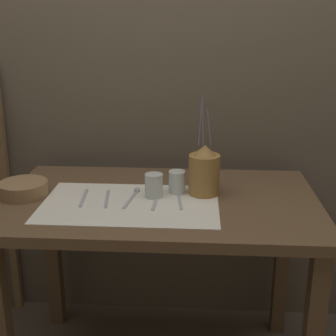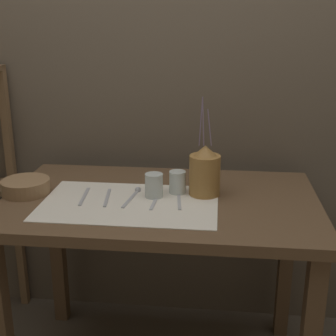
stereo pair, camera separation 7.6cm
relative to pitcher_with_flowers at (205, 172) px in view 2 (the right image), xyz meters
name	(u,v)px [view 2 (the right image)]	position (x,y,z in m)	size (l,w,h in m)	color
stone_wall_back	(173,75)	(-0.17, 0.43, 0.32)	(7.00, 0.06, 2.40)	brown
wooden_table	(160,225)	(-0.17, -0.05, -0.21)	(1.20, 0.73, 0.79)	brown
linen_cloth	(129,203)	(-0.27, -0.12, -0.09)	(0.65, 0.41, 0.00)	silver
pitcher_with_flowers	(205,172)	(0.00, 0.00, 0.00)	(0.12, 0.12, 0.38)	olive
wooden_bowl	(26,186)	(-0.69, -0.06, -0.06)	(0.19, 0.19, 0.05)	#8E6B47
glass_tumbler_near	(154,185)	(-0.19, -0.05, -0.04)	(0.07, 0.07, 0.09)	silver
glass_tumbler_far	(177,182)	(-0.10, 0.01, -0.05)	(0.06, 0.06, 0.09)	silver
knife_center	(84,196)	(-0.45, -0.08, -0.09)	(0.03, 0.18, 0.00)	#A8A8AD
fork_outer	(107,198)	(-0.36, -0.08, -0.09)	(0.03, 0.18, 0.00)	#A8A8AD
spoon_outer	(135,193)	(-0.27, -0.03, -0.09)	(0.04, 0.19, 0.02)	#A8A8AD
fork_inner	(155,200)	(-0.18, -0.09, -0.09)	(0.02, 0.18, 0.00)	#A8A8AD
spoon_inner	(179,194)	(-0.10, -0.02, -0.09)	(0.04, 0.19, 0.02)	#A8A8AD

